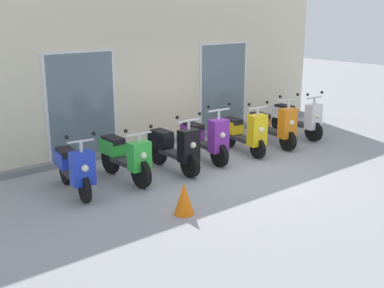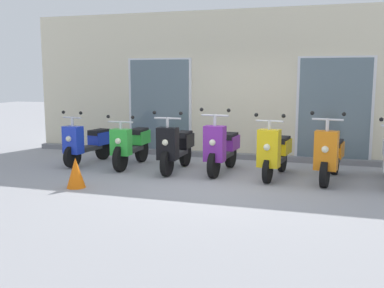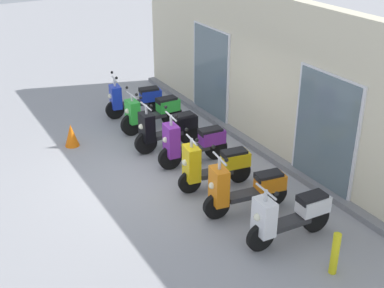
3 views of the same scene
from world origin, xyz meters
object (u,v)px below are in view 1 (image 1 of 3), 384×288
scooter_black (174,147)px  scooter_yellow (244,132)px  scooter_blue (74,167)px  curb_bollard (318,118)px  scooter_green (125,156)px  scooter_purple (205,138)px  scooter_white (297,118)px  traffic_cone (184,198)px  scooter_orange (273,126)px

scooter_black → scooter_yellow: scooter_yellow is taller
scooter_blue → scooter_yellow: scooter_yellow is taller
scooter_yellow → curb_bollard: scooter_yellow is taller
scooter_green → scooter_yellow: (3.00, -0.15, 0.02)m
scooter_purple → curb_bollard: size_ratio=2.23×
scooter_green → scooter_white: bearing=0.0°
scooter_blue → scooter_purple: scooter_purple is taller
scooter_yellow → curb_bollard: (3.01, 0.24, -0.15)m
scooter_blue → scooter_white: 6.08m
scooter_blue → scooter_green: bearing=0.1°
scooter_blue → scooter_black: scooter_black is taller
traffic_cone → scooter_yellow: bearing=29.6°
scooter_white → scooter_blue: bearing=-180.0°
scooter_orange → curb_bollard: (2.03, 0.21, -0.12)m
scooter_black → traffic_cone: scooter_black is taller
scooter_purple → scooter_yellow: (1.04, -0.12, 0.00)m
scooter_green → scooter_white: scooter_white is taller
scooter_orange → scooter_white: bearing=6.8°
scooter_yellow → curb_bollard: bearing=4.6°
traffic_cone → scooter_blue: bearing=114.8°
scooter_white → curb_bollard: (0.97, 0.09, -0.14)m
traffic_cone → curb_bollard: 6.47m
scooter_black → scooter_white: scooter_black is taller
scooter_black → scooter_purple: 0.92m
scooter_yellow → scooter_blue: bearing=177.8°
scooter_green → scooter_purple: (1.96, -0.03, 0.02)m
traffic_cone → scooter_green: bearing=85.9°
scooter_green → scooter_orange: 3.98m
scooter_blue → scooter_yellow: 4.03m
scooter_black → traffic_cone: size_ratio=3.01×
scooter_orange → traffic_cone: scooter_orange is taller
scooter_green → traffic_cone: 1.95m
scooter_white → scooter_green: bearing=-180.0°
scooter_purple → scooter_orange: 2.03m
scooter_green → scooter_purple: size_ratio=1.02×
scooter_white → scooter_black: bearing=-177.8°
scooter_blue → scooter_purple: (2.99, -0.03, 0.02)m
curb_bollard → scooter_blue: bearing=-179.3°
scooter_green → scooter_orange: (3.98, -0.12, 0.00)m
scooter_black → traffic_cone: bearing=-123.5°
scooter_green → traffic_cone: bearing=-94.1°
scooter_blue → scooter_orange: bearing=-1.4°
scooter_green → scooter_white: size_ratio=0.99×
scooter_green → traffic_cone: (-0.14, -1.94, -0.21)m
scooter_green → scooter_yellow: 3.00m
scooter_blue → scooter_purple: bearing=-0.6°
scooter_green → curb_bollard: 6.01m
scooter_blue → scooter_yellow: bearing=-2.2°
scooter_black → scooter_blue: bearing=175.9°
scooter_yellow → traffic_cone: scooter_yellow is taller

